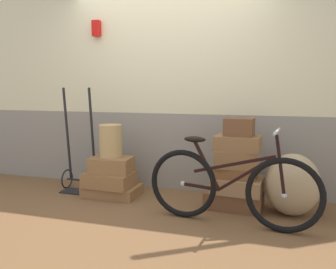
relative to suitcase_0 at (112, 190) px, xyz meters
name	(u,v)px	position (x,y,z in m)	size (l,w,h in m)	color
ground	(148,210)	(0.57, -0.29, -0.09)	(8.82, 5.20, 0.06)	brown
station_building	(171,65)	(0.58, 0.56, 1.53)	(6.82, 0.74, 3.17)	gray
suitcase_0	(112,190)	(0.00, 0.00, 0.00)	(0.65, 0.44, 0.12)	olive
suitcase_1	(109,179)	(-0.02, -0.04, 0.15)	(0.57, 0.40, 0.17)	olive
suitcase_2	(111,165)	(0.01, -0.04, 0.32)	(0.49, 0.33, 0.18)	olive
suitcase_3	(234,199)	(1.47, -0.01, 0.03)	(0.61, 0.40, 0.18)	brown
suitcase_4	(237,185)	(1.50, -0.03, 0.20)	(0.53, 0.40, 0.16)	#9E754C
suitcase_5	(235,172)	(1.48, -0.01, 0.34)	(0.45, 0.33, 0.11)	brown
suitcase_6	(237,159)	(1.49, -0.02, 0.48)	(0.46, 0.31, 0.18)	olive
suitcase_7	(238,143)	(1.49, 0.00, 0.65)	(0.47, 0.33, 0.16)	olive
suitcase_8	(239,127)	(1.50, -0.01, 0.83)	(0.30, 0.21, 0.19)	brown
wicker_basket	(111,141)	(0.00, -0.02, 0.61)	(0.27, 0.27, 0.39)	tan
luggage_trolley	(80,166)	(-0.48, 0.07, 0.26)	(0.44, 0.35, 1.31)	black
burlap_sack	(292,185)	(2.06, -0.06, 0.26)	(0.54, 0.46, 0.64)	tan
bicycle	(230,187)	(1.48, -0.49, 0.30)	(1.66, 0.46, 0.93)	black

